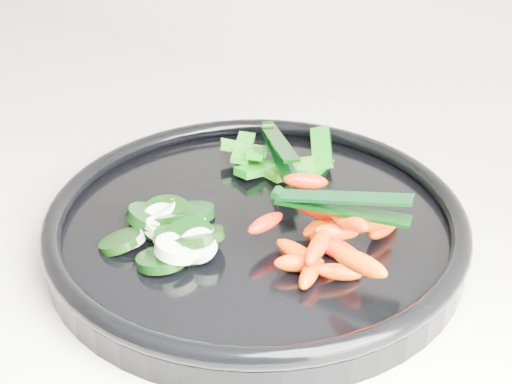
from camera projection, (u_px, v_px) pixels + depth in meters
The scene contains 6 objects.
veggie_tray at pixel (256, 225), 0.64m from camera, with size 0.38×0.38×0.04m.
cucumber_pile at pixel (171, 229), 0.61m from camera, with size 0.12×0.12×0.04m.
carrot_pile at pixel (332, 235), 0.58m from camera, with size 0.15×0.14×0.05m.
pepper_pile at pixel (276, 159), 0.72m from camera, with size 0.11×0.12×0.03m.
tong_carrot at pixel (338, 203), 0.57m from camera, with size 0.11×0.05×0.02m.
tong_pepper at pixel (278, 147), 0.70m from camera, with size 0.10×0.08×0.02m.
Camera 1 is at (0.62, 1.27, 1.31)m, focal length 50.00 mm.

